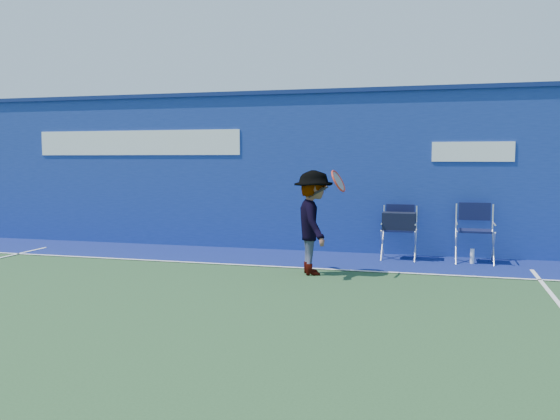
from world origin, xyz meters
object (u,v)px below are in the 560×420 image
(directors_chair_left, at_px, (399,237))
(water_bottle, at_px, (472,256))
(directors_chair_right, at_px, (474,244))
(tennis_player, at_px, (314,222))

(directors_chair_left, bearing_deg, water_bottle, -6.75)
(directors_chair_left, distance_m, directors_chair_right, 1.27)
(directors_chair_left, xyz_separation_m, tennis_player, (-1.18, -1.71, 0.40))
(directors_chair_right, bearing_deg, tennis_player, -145.30)
(directors_chair_left, bearing_deg, tennis_player, -124.58)
(directors_chair_left, bearing_deg, directors_chair_right, -0.61)
(directors_chair_right, bearing_deg, water_bottle, -106.26)
(water_bottle, bearing_deg, directors_chair_right, 73.74)
(directors_chair_right, xyz_separation_m, tennis_player, (-2.45, -1.70, 0.49))
(directors_chair_left, height_order, directors_chair_right, directors_chair_right)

